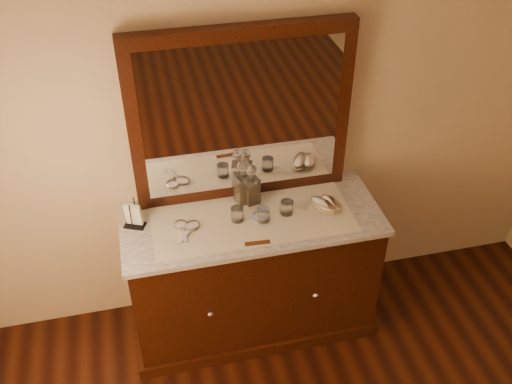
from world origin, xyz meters
TOP-DOWN VIEW (x-y plane):
  - dresser_cabinet at (0.00, 1.96)m, footprint 1.40×0.55m
  - dresser_plinth at (0.00, 1.96)m, footprint 1.46×0.59m
  - knob_left at (-0.30, 1.67)m, footprint 0.04×0.04m
  - knob_right at (0.30, 1.67)m, footprint 0.04×0.04m
  - marble_top at (0.00, 1.96)m, footprint 1.44×0.59m
  - mirror_frame at (0.00, 2.20)m, footprint 1.20×0.08m
  - mirror_glass at (0.00, 2.17)m, footprint 1.06×0.01m
  - lace_runner at (0.00, 1.94)m, footprint 1.10×0.45m
  - pin_dish at (0.04, 1.94)m, footprint 0.10×0.10m
  - comb at (-0.02, 1.74)m, footprint 0.13×0.03m
  - napkin_rack at (-0.63, 2.03)m, footprint 0.13×0.11m
  - decanter_left at (-0.01, 2.10)m, footprint 0.10×0.10m
  - decanter_right at (0.03, 2.08)m, footprint 0.10×0.10m
  - brush_near at (0.40, 1.93)m, footprint 0.15×0.19m
  - brush_far at (0.46, 1.94)m, footprint 0.12×0.17m
  - hand_mirror_outer at (-0.39, 1.95)m, footprint 0.08×0.19m
  - hand_mirror_inner at (-0.34, 1.93)m, footprint 0.16×0.20m
  - tumblers at (0.06, 1.93)m, footprint 0.35×0.11m

SIDE VIEW (x-z plane):
  - dresser_plinth at x=0.00m, z-range 0.00..0.08m
  - dresser_cabinet at x=0.00m, z-range 0.00..0.82m
  - knob_left at x=-0.30m, z-range 0.43..0.47m
  - knob_right at x=0.30m, z-range 0.43..0.47m
  - marble_top at x=0.00m, z-range 0.82..0.85m
  - lace_runner at x=0.00m, z-range 0.85..0.85m
  - comb at x=-0.02m, z-range 0.85..0.86m
  - pin_dish at x=0.04m, z-range 0.85..0.87m
  - hand_mirror_outer at x=-0.39m, z-range 0.85..0.87m
  - hand_mirror_inner at x=-0.34m, z-range 0.85..0.87m
  - brush_far at x=0.46m, z-range 0.85..0.90m
  - brush_near at x=0.40m, z-range 0.85..0.90m
  - tumblers at x=0.06m, z-range 0.85..0.93m
  - napkin_rack at x=-0.63m, z-range 0.83..1.00m
  - decanter_right at x=0.03m, z-range 0.82..1.08m
  - decanter_left at x=-0.01m, z-range 0.82..1.10m
  - mirror_frame at x=0.00m, z-range 0.85..1.85m
  - mirror_glass at x=0.00m, z-range 0.92..1.78m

